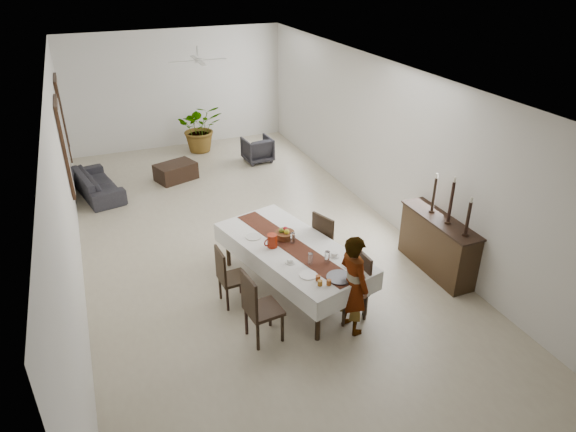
{
  "coord_description": "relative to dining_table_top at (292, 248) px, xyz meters",
  "views": [
    {
      "loc": [
        -2.5,
        -8.3,
        5.06
      ],
      "look_at": [
        0.39,
        -1.2,
        1.05
      ],
      "focal_mm": 32.0,
      "sensor_mm": 36.0,
      "label": 1
    }
  ],
  "objects": [
    {
      "name": "candlestick_near_shaft",
      "position": [
        2.55,
        -1.03,
        0.53
      ],
      "size": [
        0.05,
        0.05,
        0.55
      ],
      "primitive_type": "cylinder",
      "color": "black",
      "rests_on": "candlestick_near_base"
    },
    {
      "name": "chair_left_far_leg_fr",
      "position": [
        -1.16,
        -0.18,
        -0.58
      ],
      "size": [
        0.05,
        0.05,
        0.42
      ],
      "primitive_type": "cylinder",
      "rotation": [
        0.0,
        0.0,
        0.06
      ],
      "color": "black",
      "rests_on": "floor"
    },
    {
      "name": "fruit_basket",
      "position": [
        -0.02,
        0.28,
        0.09
      ],
      "size": [
        0.33,
        0.33,
        0.11
      ],
      "primitive_type": "cylinder",
      "color": "brown",
      "rests_on": "tablecloth_top"
    },
    {
      "name": "chair_right_near_back",
      "position": [
        0.73,
        -0.99,
        0.0
      ],
      "size": [
        0.06,
        0.46,
        0.58
      ],
      "primitive_type": "cube",
      "rotation": [
        0.0,
        0.0,
        1.6
      ],
      "color": "black",
      "rests_on": "chair_right_near_seat"
    },
    {
      "name": "tablecloth_drape_far",
      "position": [
        -0.36,
        1.35,
        -0.12
      ],
      "size": [
        1.24,
        0.34,
        0.33
      ],
      "primitive_type": "cube",
      "rotation": [
        0.0,
        0.0,
        0.26
      ],
      "color": "white",
      "rests_on": "dining_table_top"
    },
    {
      "name": "candlestick_mid_base",
      "position": [
        2.55,
        -0.59,
        0.24
      ],
      "size": [
        0.11,
        0.11,
        0.03
      ],
      "primitive_type": "cylinder",
      "color": "black",
      "rests_on": "sideboard_top"
    },
    {
      "name": "wall_right",
      "position": [
        2.77,
        1.77,
        0.81
      ],
      "size": [
        0.02,
        12.0,
        3.2
      ],
      "primitive_type": "cube",
      "color": "silver",
      "rests_on": "floor"
    },
    {
      "name": "sideboard_top",
      "position": [
        2.55,
        -0.43,
        0.21
      ],
      "size": [
        0.48,
        1.7,
        0.03
      ],
      "primitive_type": "cube",
      "color": "black",
      "rests_on": "sideboard_body"
    },
    {
      "name": "chair_left_far_leg_br",
      "position": [
        -0.81,
        -0.16,
        -0.58
      ],
      "size": [
        0.05,
        0.05,
        0.42
      ],
      "primitive_type": "cylinder",
      "rotation": [
        0.0,
        0.0,
        0.06
      ],
      "color": "black",
      "rests_on": "floor"
    },
    {
      "name": "candlestick_far_base",
      "position": [
        2.55,
        -0.16,
        0.24
      ],
      "size": [
        0.11,
        0.11,
        0.03
      ],
      "primitive_type": "cylinder",
      "color": "black",
      "rests_on": "sideboard_top"
    },
    {
      "name": "wine_glass_near",
      "position": [
        0.31,
        -0.65,
        0.13
      ],
      "size": [
        0.08,
        0.08,
        0.18
      ],
      "primitive_type": "cylinder",
      "color": "white",
      "rests_on": "tablecloth_top"
    },
    {
      "name": "table_leg_fr",
      "position": [
        0.78,
        -1.08,
        -0.41
      ],
      "size": [
        0.09,
        0.09,
        0.76
      ],
      "primitive_type": "cylinder",
      "rotation": [
        0.0,
        0.0,
        0.26
      ],
      "color": "black",
      "rests_on": "floor"
    },
    {
      "name": "wine_glass_mid",
      "position": [
        0.05,
        -0.61,
        0.13
      ],
      "size": [
        0.08,
        0.08,
        0.18
      ],
      "primitive_type": "cylinder",
      "color": "white",
      "rests_on": "tablecloth_top"
    },
    {
      "name": "armchair",
      "position": [
        1.38,
        5.7,
        -0.46
      ],
      "size": [
        0.75,
        0.77,
        0.66
      ],
      "primitive_type": "imported",
      "rotation": [
        0.0,
        0.0,
        3.21
      ],
      "color": "#2A282D",
      "rests_on": "floor"
    },
    {
      "name": "coffee_table",
      "position": [
        -0.89,
        5.28,
        -0.58
      ],
      "size": [
        1.08,
        0.89,
        0.41
      ],
      "primitive_type": "cube",
      "rotation": [
        0.0,
        0.0,
        0.34
      ],
      "color": "black",
      "rests_on": "floor"
    },
    {
      "name": "serving_tray",
      "position": [
        0.29,
        -1.1,
        0.05
      ],
      "size": [
        0.39,
        0.39,
        0.02
      ],
      "primitive_type": "cylinder",
      "color": "#444449",
      "rests_on": "tablecloth_top"
    },
    {
      "name": "fruit_green",
      "position": [
        -0.07,
        0.3,
        0.17
      ],
      "size": [
        0.09,
        0.09,
        0.09
      ],
      "primitive_type": "sphere",
      "color": "olive",
      "rests_on": "fruit_basket"
    },
    {
      "name": "fan_hub",
      "position": [
        -0.23,
        4.77,
        2.11
      ],
      "size": [
        0.16,
        0.16,
        0.08
      ],
      "primitive_type": "cylinder",
      "color": "silver",
      "rests_on": "fan_rod"
    },
    {
      "name": "jam_jar_c",
      "position": [
        -0.03,
        -1.04,
        0.08
      ],
      "size": [
        0.07,
        0.07,
        0.08
      ],
      "primitive_type": "cylinder",
      "color": "brown",
      "rests_on": "tablecloth_top"
    },
    {
      "name": "table_leg_fl",
      "position": [
        -0.15,
        -1.32,
        -0.41
      ],
      "size": [
        0.09,
        0.09,
        0.76
      ],
      "primitive_type": "cylinder",
      "rotation": [
        0.0,
        0.0,
        0.26
      ],
      "color": "black",
      "rests_on": "floor"
    },
    {
      "name": "fruit_yellow",
      "position": [
        -0.0,
        0.22,
        0.17
      ],
      "size": [
        0.09,
        0.09,
        0.09
      ],
      "primitive_type": "sphere",
      "color": "gold",
      "rests_on": "fruit_basket"
    },
    {
      "name": "mirror_frame_far",
      "position": [
        -3.19,
        6.07,
        0.81
      ],
      "size": [
        0.06,
        1.05,
        1.85
      ],
      "primitive_type": "cube",
      "color": "black",
      "rests_on": "wall_left"
    },
    {
      "name": "table_leg_br",
      "position": [
        0.15,
        1.32,
        -0.41
      ],
      "size": [
        0.09,
        0.09,
        0.76
      ],
      "primitive_type": "cylinder",
      "rotation": [
        0.0,
        0.0,
        0.26
      ],
      "color": "black",
      "rests_on": "floor"
    },
    {
      "name": "chair_right_near_leg_fr",
      "position": [
        0.7,
        -0.81,
        -0.56
      ],
      "size": [
        0.05,
        0.05,
        0.45
      ],
      "primitive_type": "cylinder",
      "rotation": [
        0.0,
        0.0,
        0.03
      ],
      "color": "black",
      "rests_on": "floor"
    },
    {
      "name": "wine_glass_far",
      "position": [
        0.04,
        0.07,
        0.13
      ],
      "size": [
        0.08,
        0.08,
        0.18
      ],
      "primitive_type": "cylinder",
      "color": "white",
      "rests_on": "tablecloth_top"
    },
    {
      "name": "potted_plant",
      "position": [
        0.19,
        7.05,
        -0.12
      ],
      "size": [
        1.32,
        1.18,
        1.34
      ],
      "primitive_type": "imported",
      "rotation": [
        0.0,
        0.0,
        -0.12
      ],
      "color": "#345F26",
      "rests_on": "floor"
    },
    {
      "name": "fan_blade_w",
      "position": [
        -0.58,
        4.77,
        2.11
      ],
      "size": [
        0.55,
        0.1,
        0.01
      ],
      "primitive_type": "cube",
      "color": "white",
      "rests_on": "fan_hub"
    },
    {
      "name": "candlestick_far_candle",
      "position": [
        2.55,
        -0.16,
        0.9
      ],
      "size": [
        0.04,
        0.04,
        0.09
      ],
      "primitive_type": "cylinder",
      "color": "white",
      "rests_on": "candlestick_far_shaft"
    },
    {
      "name": "candlestick_near_candle",
      "position": [
        2.55,
        -1.03,
        0.85
      ],
      "size": [
        0.04,
        0.04,
        0.09
      ],
      "primitive_type": "cylinder",
      "color": "beige",
      "rests_on": "candlestick_near_shaft"
    },
    {
      "name": "fan_blade_n",
      "position": [
        -0.23,
        5.12,
        2.11
      ],
      "size": [
        0.1,
        0.55,
        0.01
      ],
      "primitive_type": "cube",
      "color": "silver",
      "rests_on": "fan_hub"
    },
    {
      "name": "wall_back",
      "position": [
        -0.23,
        7.77,
        0.81
      ],
      "size": [
        6.0,
        0.02,
        3.2
      ],
      "primitive_type": "cube",
      "color": "silver",
      "rests_on": "floor"
    },
    {
      "name": "mirror_frame_near",
      "position": [
        -3.19,
        3.97,
        0.81
      ],
      "size": [
        0.06,
        1.05,
        1.85
      ],
      "primitive_type": "cube",
      "color": "black",
      "rests_on": "wall_left"
    },
    {
      "name": "jam_jar_a",
      "position": [
        0.07,
        -1.2,
        0.08
      ],
      "size": [
        0.07,
        0.07,
        0.08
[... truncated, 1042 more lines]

